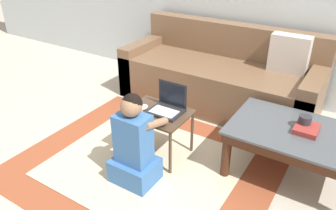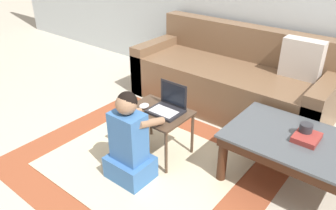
{
  "view_description": "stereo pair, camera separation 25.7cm",
  "coord_description": "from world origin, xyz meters",
  "px_view_note": "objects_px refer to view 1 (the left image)",
  "views": [
    {
      "loc": [
        1.14,
        -1.89,
        1.67
      ],
      "look_at": [
        -0.07,
        0.02,
        0.46
      ],
      "focal_mm": 35.0,
      "sensor_mm": 36.0,
      "label": 1
    },
    {
      "loc": [
        1.35,
        -1.75,
        1.67
      ],
      "look_at": [
        -0.07,
        0.02,
        0.46
      ],
      "focal_mm": 35.0,
      "sensor_mm": 36.0,
      "label": 2
    }
  ],
  "objects_px": {
    "laptop": "(167,107)",
    "computer_mouse": "(143,107)",
    "person_seated": "(134,146)",
    "couch": "(221,78)",
    "book_on_table": "(306,129)",
    "cup_on_table": "(305,122)",
    "coffee_table": "(298,138)",
    "laptop_desk": "(157,118)"
  },
  "relations": [
    {
      "from": "laptop",
      "to": "couch",
      "type": "bearing_deg",
      "value": 90.82
    },
    {
      "from": "couch",
      "to": "coffee_table",
      "type": "relative_size",
      "value": 2.08
    },
    {
      "from": "laptop",
      "to": "person_seated",
      "type": "relative_size",
      "value": 0.36
    },
    {
      "from": "laptop_desk",
      "to": "computer_mouse",
      "type": "distance_m",
      "value": 0.14
    },
    {
      "from": "couch",
      "to": "laptop_desk",
      "type": "distance_m",
      "value": 1.14
    },
    {
      "from": "book_on_table",
      "to": "laptop",
      "type": "bearing_deg",
      "value": -164.56
    },
    {
      "from": "laptop_desk",
      "to": "coffee_table",
      "type": "bearing_deg",
      "value": 16.65
    },
    {
      "from": "coffee_table",
      "to": "person_seated",
      "type": "bearing_deg",
      "value": -145.51
    },
    {
      "from": "coffee_table",
      "to": "cup_on_table",
      "type": "bearing_deg",
      "value": 80.81
    },
    {
      "from": "coffee_table",
      "to": "laptop_desk",
      "type": "bearing_deg",
      "value": -163.35
    },
    {
      "from": "computer_mouse",
      "to": "cup_on_table",
      "type": "distance_m",
      "value": 1.22
    },
    {
      "from": "coffee_table",
      "to": "cup_on_table",
      "type": "height_order",
      "value": "cup_on_table"
    },
    {
      "from": "computer_mouse",
      "to": "couch",
      "type": "bearing_deg",
      "value": 81.64
    },
    {
      "from": "laptop",
      "to": "computer_mouse",
      "type": "xyz_separation_m",
      "value": [
        -0.19,
        -0.07,
        -0.02
      ]
    },
    {
      "from": "couch",
      "to": "laptop",
      "type": "distance_m",
      "value": 1.1
    },
    {
      "from": "coffee_table",
      "to": "person_seated",
      "type": "height_order",
      "value": "person_seated"
    },
    {
      "from": "coffee_table",
      "to": "person_seated",
      "type": "relative_size",
      "value": 1.36
    },
    {
      "from": "coffee_table",
      "to": "couch",
      "type": "bearing_deg",
      "value": 139.74
    },
    {
      "from": "laptop_desk",
      "to": "laptop",
      "type": "distance_m",
      "value": 0.12
    },
    {
      "from": "person_seated",
      "to": "book_on_table",
      "type": "height_order",
      "value": "person_seated"
    },
    {
      "from": "couch",
      "to": "book_on_table",
      "type": "distance_m",
      "value": 1.31
    },
    {
      "from": "laptop",
      "to": "laptop_desk",
      "type": "bearing_deg",
      "value": -141.84
    },
    {
      "from": "couch",
      "to": "computer_mouse",
      "type": "distance_m",
      "value": 1.17
    },
    {
      "from": "laptop_desk",
      "to": "cup_on_table",
      "type": "height_order",
      "value": "cup_on_table"
    },
    {
      "from": "coffee_table",
      "to": "book_on_table",
      "type": "distance_m",
      "value": 0.09
    },
    {
      "from": "computer_mouse",
      "to": "person_seated",
      "type": "bearing_deg",
      "value": -64.1
    },
    {
      "from": "person_seated",
      "to": "book_on_table",
      "type": "xyz_separation_m",
      "value": [
        1.02,
        0.69,
        0.12
      ]
    },
    {
      "from": "coffee_table",
      "to": "book_on_table",
      "type": "bearing_deg",
      "value": 26.36
    },
    {
      "from": "computer_mouse",
      "to": "person_seated",
      "type": "relative_size",
      "value": 0.13
    },
    {
      "from": "person_seated",
      "to": "laptop",
      "type": "bearing_deg",
      "value": 87.66
    },
    {
      "from": "coffee_table",
      "to": "book_on_table",
      "type": "relative_size",
      "value": 5.07
    },
    {
      "from": "person_seated",
      "to": "book_on_table",
      "type": "distance_m",
      "value": 1.23
    },
    {
      "from": "coffee_table",
      "to": "laptop_desk",
      "type": "xyz_separation_m",
      "value": [
        -1.02,
        -0.31,
        0.01
      ]
    },
    {
      "from": "coffee_table",
      "to": "computer_mouse",
      "type": "relative_size",
      "value": 10.66
    },
    {
      "from": "person_seated",
      "to": "book_on_table",
      "type": "bearing_deg",
      "value": 34.23
    },
    {
      "from": "cup_on_table",
      "to": "book_on_table",
      "type": "relative_size",
      "value": 0.5
    },
    {
      "from": "laptop",
      "to": "book_on_table",
      "type": "relative_size",
      "value": 1.33
    },
    {
      "from": "laptop",
      "to": "computer_mouse",
      "type": "bearing_deg",
      "value": -159.71
    },
    {
      "from": "cup_on_table",
      "to": "person_seated",
      "type": "bearing_deg",
      "value": -143.56
    },
    {
      "from": "couch",
      "to": "laptop_desk",
      "type": "bearing_deg",
      "value": -92.32
    },
    {
      "from": "cup_on_table",
      "to": "book_on_table",
      "type": "height_order",
      "value": "cup_on_table"
    },
    {
      "from": "couch",
      "to": "coffee_table",
      "type": "xyz_separation_m",
      "value": [
        0.98,
        -0.83,
        0.05
      ]
    }
  ]
}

